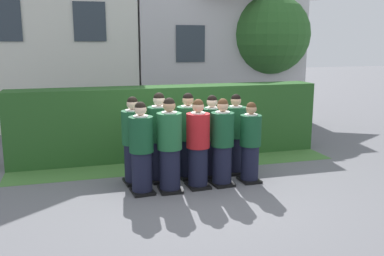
# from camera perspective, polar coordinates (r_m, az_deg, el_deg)

# --- Properties ---
(ground_plane) EXTENTS (60.00, 60.00, 0.00)m
(ground_plane) POSITION_cam_1_polar(r_m,az_deg,el_deg) (7.88, 0.58, -7.91)
(ground_plane) COLOR slate
(student_front_row_0) EXTENTS (0.42, 0.53, 1.62)m
(student_front_row_0) POSITION_cam_1_polar(r_m,az_deg,el_deg) (7.43, -6.78, -2.98)
(student_front_row_0) COLOR black
(student_front_row_0) RESTS_ON ground
(student_front_row_1) EXTENTS (0.44, 0.52, 1.68)m
(student_front_row_1) POSITION_cam_1_polar(r_m,az_deg,el_deg) (7.48, -3.01, -2.59)
(student_front_row_1) COLOR black
(student_front_row_1) RESTS_ON ground
(student_in_red_blazer) EXTENTS (0.42, 0.49, 1.63)m
(student_in_red_blazer) POSITION_cam_1_polar(r_m,az_deg,el_deg) (7.67, 0.81, -2.41)
(student_in_red_blazer) COLOR black
(student_in_red_blazer) RESTS_ON ground
(student_front_row_3) EXTENTS (0.42, 0.49, 1.62)m
(student_front_row_3) POSITION_cam_1_polar(r_m,az_deg,el_deg) (7.82, 4.06, -2.19)
(student_front_row_3) COLOR black
(student_front_row_3) RESTS_ON ground
(student_front_row_4) EXTENTS (0.40, 0.45, 1.53)m
(student_front_row_4) POSITION_cam_1_polar(r_m,az_deg,el_deg) (8.07, 7.80, -2.18)
(student_front_row_4) COLOR black
(student_front_row_4) RESTS_ON ground
(student_rear_row_0) EXTENTS (0.43, 0.54, 1.64)m
(student_rear_row_0) POSITION_cam_1_polar(r_m,az_deg,el_deg) (7.97, -7.83, -1.93)
(student_rear_row_0) COLOR black
(student_rear_row_0) RESTS_ON ground
(student_rear_row_1) EXTENTS (0.44, 0.55, 1.70)m
(student_rear_row_1) POSITION_cam_1_polar(r_m,az_deg,el_deg) (8.04, -4.36, -1.53)
(student_rear_row_1) COLOR black
(student_rear_row_1) RESTS_ON ground
(student_rear_row_2) EXTENTS (0.43, 0.54, 1.67)m
(student_rear_row_2) POSITION_cam_1_polar(r_m,az_deg,el_deg) (8.22, -0.53, -1.31)
(student_rear_row_2) COLOR black
(student_rear_row_2) RESTS_ON ground
(student_rear_row_3) EXTENTS (0.42, 0.47, 1.61)m
(student_rear_row_3) POSITION_cam_1_polar(r_m,az_deg,el_deg) (8.34, 2.66, -1.32)
(student_rear_row_3) COLOR black
(student_rear_row_3) RESTS_ON ground
(student_rear_row_4) EXTENTS (0.42, 0.50, 1.61)m
(student_rear_row_4) POSITION_cam_1_polar(r_m,az_deg,el_deg) (8.56, 5.80, -1.05)
(student_rear_row_4) COLOR black
(student_rear_row_4) RESTS_ON ground
(hedge) EXTENTS (7.00, 0.70, 1.62)m
(hedge) POSITION_cam_1_polar(r_m,az_deg,el_deg) (9.75, -3.11, 0.86)
(hedge) COLOR #285623
(hedge) RESTS_ON ground
(school_building_main) EXTENTS (5.85, 3.42, 5.73)m
(school_building_main) POSITION_cam_1_polar(r_m,az_deg,el_deg) (15.10, 2.76, 12.85)
(school_building_main) COLOR silver
(school_building_main) RESTS_ON ground
(school_building_annex) EXTENTS (5.31, 4.44, 6.59)m
(school_building_annex) POSITION_cam_1_polar(r_m,az_deg,el_deg) (14.87, -18.41, 13.94)
(school_building_annex) COLOR silver
(school_building_annex) RESTS_ON ground
(oak_tree_right) EXTENTS (2.58, 2.58, 4.11)m
(oak_tree_right) POSITION_cam_1_polar(r_m,az_deg,el_deg) (14.35, 10.40, 12.18)
(oak_tree_right) COLOR brown
(oak_tree_right) RESTS_ON ground
(lawn_strip) EXTENTS (7.00, 0.90, 0.01)m
(lawn_strip) POSITION_cam_1_polar(r_m,az_deg,el_deg) (9.19, -1.94, -5.01)
(lawn_strip) COLOR #477A38
(lawn_strip) RESTS_ON ground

